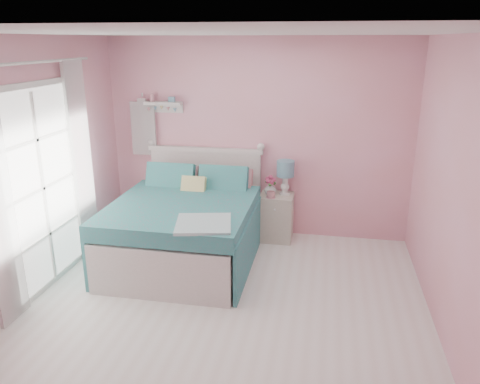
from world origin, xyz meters
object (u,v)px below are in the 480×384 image
(nightstand, at_px, (276,217))
(vase, at_px, (270,189))
(teacup, at_px, (271,195))
(bed, at_px, (186,227))
(table_lamp, at_px, (285,171))

(nightstand, xyz_separation_m, vase, (-0.09, 0.01, 0.39))
(nightstand, bearing_deg, teacup, -117.19)
(bed, bearing_deg, table_lamp, 37.17)
(nightstand, bearing_deg, table_lamp, 25.03)
(table_lamp, relative_size, teacup, 4.18)
(nightstand, distance_m, table_lamp, 0.63)
(teacup, bearing_deg, nightstand, 62.81)
(bed, relative_size, nightstand, 3.28)
(vase, relative_size, teacup, 1.49)
(nightstand, distance_m, teacup, 0.38)
(table_lamp, bearing_deg, vase, -167.90)
(vase, bearing_deg, nightstand, -3.77)
(nightstand, height_order, teacup, teacup)
(bed, relative_size, table_lamp, 4.47)
(vase, xyz_separation_m, teacup, (0.02, -0.13, -0.04))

